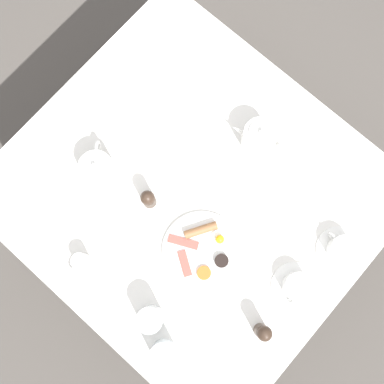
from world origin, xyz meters
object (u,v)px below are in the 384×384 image
(teacup_with_saucer_left, at_px, (342,249))
(water_glass_short, at_px, (163,354))
(spoon_for_tea, at_px, (239,78))
(teapot_near, at_px, (259,137))
(knife_by_plate, at_px, (123,111))
(teacup_with_saucer_right, at_px, (297,287))
(creamer_jug, at_px, (81,262))
(water_glass_tall, at_px, (151,319))
(salt_grinder, at_px, (263,332))
(teapot_far, at_px, (98,170))
(pepper_grinder, at_px, (148,199))
(fork_by_plate, at_px, (194,107))
(breakfast_plate, at_px, (203,250))

(teacup_with_saucer_left, distance_m, water_glass_short, 0.66)
(teacup_with_saucer_left, height_order, spoon_for_tea, teacup_with_saucer_left)
(teapot_near, distance_m, water_glass_short, 0.76)
(teapot_near, bearing_deg, spoon_for_tea, -57.89)
(water_glass_short, height_order, knife_by_plate, water_glass_short)
(teacup_with_saucer_left, xyz_separation_m, teacup_with_saucer_right, (0.19, -0.03, 0.00))
(teacup_with_saucer_left, height_order, creamer_jug, teacup_with_saucer_left)
(teapot_near, bearing_deg, teacup_with_saucer_left, 143.17)
(water_glass_tall, xyz_separation_m, salt_grinder, (-0.20, 0.29, 0.01))
(teapot_far, xyz_separation_m, knife_by_plate, (-0.21, -0.09, -0.05))
(salt_grinder, bearing_deg, teacup_with_saucer_left, 175.16)
(teapot_far, distance_m, spoon_for_tea, 0.59)
(spoon_for_tea, bearing_deg, pepper_grinder, 6.60)
(teapot_far, height_order, fork_by_plate, teapot_far)
(teapot_far, relative_size, knife_by_plate, 0.82)
(spoon_for_tea, bearing_deg, teapot_near, 55.48)
(creamer_jug, bearing_deg, teacup_with_saucer_left, 134.10)
(breakfast_plate, bearing_deg, teapot_near, -165.50)
(teapot_far, distance_m, water_glass_tall, 0.51)
(teapot_far, height_order, salt_grinder, teapot_far)
(teapot_far, relative_size, water_glass_short, 1.70)
(teapot_far, xyz_separation_m, fork_by_plate, (-0.39, 0.08, -0.05))
(teacup_with_saucer_right, bearing_deg, water_glass_short, -23.03)
(water_glass_tall, relative_size, water_glass_short, 1.10)
(teacup_with_saucer_right, xyz_separation_m, creamer_jug, (0.40, -0.57, 0.00))
(breakfast_plate, distance_m, water_glass_short, 0.34)
(teacup_with_saucer_left, height_order, fork_by_plate, teacup_with_saucer_left)
(teapot_near, height_order, teacup_with_saucer_right, teapot_near)
(pepper_grinder, bearing_deg, creamer_jug, -5.95)
(fork_by_plate, bearing_deg, spoon_for_tea, 165.00)
(teacup_with_saucer_left, bearing_deg, salt_grinder, -4.84)
(teapot_far, distance_m, knife_by_plate, 0.24)
(breakfast_plate, height_order, fork_by_plate, breakfast_plate)
(teapot_near, relative_size, teacup_with_saucer_left, 1.21)
(teapot_near, xyz_separation_m, teapot_far, (0.44, -0.33, 0.00))
(teacup_with_saucer_left, bearing_deg, fork_by_plate, -94.64)
(teacup_with_saucer_left, bearing_deg, breakfast_plate, -48.40)
(breakfast_plate, height_order, spoon_for_tea, breakfast_plate)
(teacup_with_saucer_right, relative_size, salt_grinder, 1.43)
(water_glass_tall, bearing_deg, breakfast_plate, -176.07)
(teacup_with_saucer_left, bearing_deg, teacup_with_saucer_right, -10.39)
(breakfast_plate, bearing_deg, teapot_far, -85.64)
(breakfast_plate, xyz_separation_m, salt_grinder, (0.07, 0.30, 0.05))
(creamer_jug, bearing_deg, water_glass_short, 85.29)
(water_glass_short, bearing_deg, creamer_jug, -94.71)
(breakfast_plate, distance_m, teacup_with_saucer_right, 0.32)
(water_glass_short, height_order, creamer_jug, water_glass_short)
(breakfast_plate, bearing_deg, water_glass_tall, 3.93)
(fork_by_plate, bearing_deg, teapot_far, -11.79)
(teacup_with_saucer_left, bearing_deg, spoon_for_tea, -110.71)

